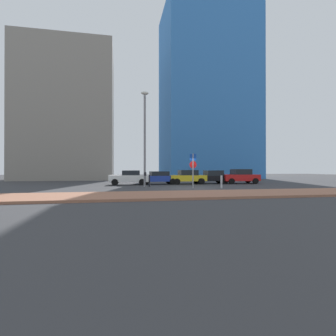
{
  "coord_description": "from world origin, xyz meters",
  "views": [
    {
      "loc": [
        -5.95,
        -20.48,
        1.58
      ],
      "look_at": [
        -1.32,
        3.59,
        1.71
      ],
      "focal_mm": 27.09,
      "sensor_mm": 36.0,
      "label": 1
    }
  ],
  "objects": [
    {
      "name": "ground_plane",
      "position": [
        0.0,
        0.0,
        0.0
      ],
      "size": [
        120.0,
        120.0,
        0.0
      ],
      "primitive_type": "plane",
      "color": "#38383A"
    },
    {
      "name": "sidewalk_brick",
      "position": [
        0.0,
        -5.79,
        0.07
      ],
      "size": [
        40.0,
        4.36,
        0.14
      ],
      "primitive_type": "cube",
      "color": "#9E664C",
      "rests_on": "ground"
    },
    {
      "name": "parked_car_white",
      "position": [
        -4.95,
        5.64,
        0.76
      ],
      "size": [
        4.04,
        2.16,
        1.47
      ],
      "color": "white",
      "rests_on": "ground"
    },
    {
      "name": "parked_car_blue",
      "position": [
        -1.95,
        5.9,
        0.72
      ],
      "size": [
        4.24,
        2.14,
        1.37
      ],
      "color": "#1E389E",
      "rests_on": "ground"
    },
    {
      "name": "parked_car_yellow",
      "position": [
        1.26,
        5.93,
        0.77
      ],
      "size": [
        3.98,
        2.01,
        1.5
      ],
      "color": "gold",
      "rests_on": "ground"
    },
    {
      "name": "parked_car_black",
      "position": [
        3.99,
        6.05,
        0.75
      ],
      "size": [
        4.03,
        2.01,
        1.46
      ],
      "color": "black",
      "rests_on": "ground"
    },
    {
      "name": "parked_car_red",
      "position": [
        7.22,
        5.52,
        0.82
      ],
      "size": [
        4.05,
        2.22,
        1.61
      ],
      "color": "red",
      "rests_on": "ground"
    },
    {
      "name": "parking_sign_post",
      "position": [
        0.13,
        -0.0,
        1.83
      ],
      "size": [
        0.6,
        0.12,
        2.91
      ],
      "color": "gray",
      "rests_on": "ground"
    },
    {
      "name": "parking_meter",
      "position": [
        -3.83,
        0.56,
        0.87
      ],
      "size": [
        0.18,
        0.14,
        1.34
      ],
      "color": "#4C4C51",
      "rests_on": "ground"
    },
    {
      "name": "street_lamp",
      "position": [
        -3.69,
        2.41,
        4.98
      ],
      "size": [
        0.7,
        0.36,
        8.65
      ],
      "color": "gray",
      "rests_on": "ground"
    },
    {
      "name": "traffic_bollard_near",
      "position": [
        2.41,
        -0.63,
        0.54
      ],
      "size": [
        0.17,
        0.17,
        1.08
      ],
      "primitive_type": "cylinder",
      "color": "#B7B7BC",
      "rests_on": "ground"
    },
    {
      "name": "traffic_bollard_mid",
      "position": [
        -3.23,
        2.74,
        0.54
      ],
      "size": [
        0.12,
        0.12,
        1.07
      ],
      "primitive_type": "cylinder",
      "color": "black",
      "rests_on": "ground"
    },
    {
      "name": "building_colorful_midrise",
      "position": [
        9.98,
        23.99,
        15.37
      ],
      "size": [
        16.15,
        12.36,
        30.74
      ],
      "primitive_type": "cube",
      "color": "#3372BF",
      "rests_on": "ground"
    },
    {
      "name": "building_under_construction",
      "position": [
        -13.86,
        21.68,
        10.25
      ],
      "size": [
        13.8,
        11.23,
        20.51
      ],
      "primitive_type": "cube",
      "color": "gray",
      "rests_on": "ground"
    }
  ]
}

